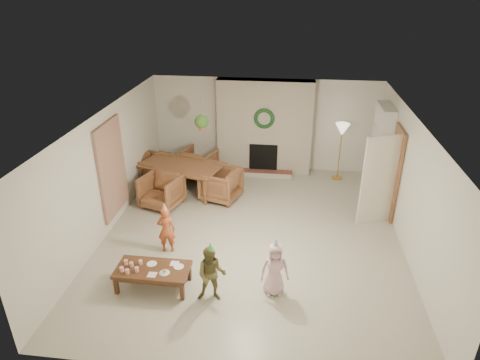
% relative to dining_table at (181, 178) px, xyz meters
% --- Properties ---
extents(floor, '(7.00, 7.00, 0.00)m').
position_rel_dining_table_xyz_m(floor, '(1.94, -1.80, -0.35)').
color(floor, '#B7B29E').
rests_on(floor, ground).
extents(ceiling, '(7.00, 7.00, 0.00)m').
position_rel_dining_table_xyz_m(ceiling, '(1.94, -1.80, 2.15)').
color(ceiling, white).
rests_on(ceiling, wall_back).
extents(wall_back, '(7.00, 0.00, 7.00)m').
position_rel_dining_table_xyz_m(wall_back, '(1.94, 1.70, 0.90)').
color(wall_back, silver).
rests_on(wall_back, floor).
extents(wall_front, '(7.00, 0.00, 7.00)m').
position_rel_dining_table_xyz_m(wall_front, '(1.94, -5.30, 0.90)').
color(wall_front, silver).
rests_on(wall_front, floor).
extents(wall_left, '(0.00, 7.00, 7.00)m').
position_rel_dining_table_xyz_m(wall_left, '(-1.06, -1.80, 0.90)').
color(wall_left, silver).
rests_on(wall_left, floor).
extents(wall_right, '(0.00, 7.00, 7.00)m').
position_rel_dining_table_xyz_m(wall_right, '(4.94, -1.80, 0.90)').
color(wall_right, silver).
rests_on(wall_right, floor).
extents(fireplace_mass, '(2.50, 0.40, 2.50)m').
position_rel_dining_table_xyz_m(fireplace_mass, '(1.94, 1.50, 0.90)').
color(fireplace_mass, '#5A171A').
rests_on(fireplace_mass, floor).
extents(fireplace_hearth, '(1.60, 0.30, 0.12)m').
position_rel_dining_table_xyz_m(fireplace_hearth, '(1.94, 1.15, -0.29)').
color(fireplace_hearth, '#5D1B19').
rests_on(fireplace_hearth, floor).
extents(fireplace_firebox, '(0.75, 0.12, 0.75)m').
position_rel_dining_table_xyz_m(fireplace_firebox, '(1.94, 1.32, 0.10)').
color(fireplace_firebox, black).
rests_on(fireplace_firebox, floor).
extents(fireplace_wreath, '(0.54, 0.10, 0.54)m').
position_rel_dining_table_xyz_m(fireplace_wreath, '(1.94, 1.27, 1.20)').
color(fireplace_wreath, '#18411F').
rests_on(fireplace_wreath, fireplace_mass).
extents(floor_lamp_base, '(0.28, 0.28, 0.03)m').
position_rel_dining_table_xyz_m(floor_lamp_base, '(3.93, 1.20, -0.33)').
color(floor_lamp_base, gold).
rests_on(floor_lamp_base, floor).
extents(floor_lamp_post, '(0.03, 0.03, 1.36)m').
position_rel_dining_table_xyz_m(floor_lamp_post, '(3.93, 1.20, 0.36)').
color(floor_lamp_post, gold).
rests_on(floor_lamp_post, floor).
extents(floor_lamp_shade, '(0.36, 0.36, 0.30)m').
position_rel_dining_table_xyz_m(floor_lamp_shade, '(3.93, 1.20, 1.01)').
color(floor_lamp_shade, beige).
rests_on(floor_lamp_shade, floor_lamp_post).
extents(bookshelf_carcass, '(0.30, 1.00, 2.20)m').
position_rel_dining_table_xyz_m(bookshelf_carcass, '(4.78, 0.50, 0.75)').
color(bookshelf_carcass, white).
rests_on(bookshelf_carcass, floor).
extents(bookshelf_shelf_a, '(0.30, 0.92, 0.03)m').
position_rel_dining_table_xyz_m(bookshelf_shelf_a, '(4.76, 0.50, 0.10)').
color(bookshelf_shelf_a, white).
rests_on(bookshelf_shelf_a, bookshelf_carcass).
extents(bookshelf_shelf_b, '(0.30, 0.92, 0.03)m').
position_rel_dining_table_xyz_m(bookshelf_shelf_b, '(4.76, 0.50, 0.50)').
color(bookshelf_shelf_b, white).
rests_on(bookshelf_shelf_b, bookshelf_carcass).
extents(bookshelf_shelf_c, '(0.30, 0.92, 0.03)m').
position_rel_dining_table_xyz_m(bookshelf_shelf_c, '(4.76, 0.50, 0.90)').
color(bookshelf_shelf_c, white).
rests_on(bookshelf_shelf_c, bookshelf_carcass).
extents(bookshelf_shelf_d, '(0.30, 0.92, 0.03)m').
position_rel_dining_table_xyz_m(bookshelf_shelf_d, '(4.76, 0.50, 1.30)').
color(bookshelf_shelf_d, white).
rests_on(bookshelf_shelf_d, bookshelf_carcass).
extents(books_row_lower, '(0.20, 0.40, 0.24)m').
position_rel_dining_table_xyz_m(books_row_lower, '(4.74, 0.35, 0.24)').
color(books_row_lower, '#A3421E').
rests_on(books_row_lower, bookshelf_shelf_a).
extents(books_row_mid, '(0.20, 0.44, 0.24)m').
position_rel_dining_table_xyz_m(books_row_mid, '(4.74, 0.55, 0.64)').
color(books_row_mid, teal).
rests_on(books_row_mid, bookshelf_shelf_b).
extents(books_row_upper, '(0.20, 0.36, 0.22)m').
position_rel_dining_table_xyz_m(books_row_upper, '(4.74, 0.40, 1.03)').
color(books_row_upper, '#B76E27').
rests_on(books_row_upper, bookshelf_shelf_c).
extents(door_frame, '(0.05, 0.86, 2.04)m').
position_rel_dining_table_xyz_m(door_frame, '(4.90, -0.60, 0.67)').
color(door_frame, brown).
rests_on(door_frame, floor).
extents(door_leaf, '(0.77, 0.32, 2.00)m').
position_rel_dining_table_xyz_m(door_leaf, '(4.52, -0.98, 0.65)').
color(door_leaf, beige).
rests_on(door_leaf, floor).
extents(curtain_panel, '(0.06, 1.20, 2.00)m').
position_rel_dining_table_xyz_m(curtain_panel, '(-1.02, -1.60, 0.90)').
color(curtain_panel, tan).
rests_on(curtain_panel, wall_left).
extents(dining_table, '(2.23, 1.65, 0.70)m').
position_rel_dining_table_xyz_m(dining_table, '(0.00, 0.00, 0.00)').
color(dining_table, brown).
rests_on(dining_table, floor).
extents(dining_chair_near, '(1.04, 1.06, 0.77)m').
position_rel_dining_table_xyz_m(dining_chair_near, '(-0.26, -0.84, 0.04)').
color(dining_chair_near, brown).
rests_on(dining_chair_near, floor).
extents(dining_chair_far, '(1.04, 1.06, 0.77)m').
position_rel_dining_table_xyz_m(dining_chair_far, '(0.26, 0.84, 0.04)').
color(dining_chair_far, brown).
rests_on(dining_chair_far, floor).
extents(dining_chair_left, '(1.06, 1.04, 0.77)m').
position_rel_dining_table_xyz_m(dining_chair_left, '(-0.84, 0.26, 0.04)').
color(dining_chair_left, brown).
rests_on(dining_chair_left, floor).
extents(dining_chair_right, '(1.06, 1.04, 0.77)m').
position_rel_dining_table_xyz_m(dining_chair_right, '(1.04, -0.32, 0.04)').
color(dining_chair_right, brown).
rests_on(dining_chair_right, floor).
extents(hanging_plant_cord, '(0.01, 0.01, 0.70)m').
position_rel_dining_table_xyz_m(hanging_plant_cord, '(0.64, -0.30, 1.80)').
color(hanging_plant_cord, tan).
rests_on(hanging_plant_cord, ceiling).
extents(hanging_plant_pot, '(0.16, 0.16, 0.12)m').
position_rel_dining_table_xyz_m(hanging_plant_pot, '(0.64, -0.30, 1.45)').
color(hanging_plant_pot, '#B05339').
rests_on(hanging_plant_pot, hanging_plant_cord).
extents(hanging_plant_foliage, '(0.32, 0.32, 0.32)m').
position_rel_dining_table_xyz_m(hanging_plant_foliage, '(0.64, -0.30, 1.57)').
color(hanging_plant_foliage, '#2C511B').
rests_on(hanging_plant_foliage, hanging_plant_pot).
extents(coffee_table_top, '(1.25, 0.63, 0.06)m').
position_rel_dining_table_xyz_m(coffee_table_top, '(0.42, -3.65, 0.01)').
color(coffee_table_top, '#502F1A').
rests_on(coffee_table_top, floor).
extents(coffee_table_apron, '(1.16, 0.54, 0.08)m').
position_rel_dining_table_xyz_m(coffee_table_apron, '(0.42, -3.65, -0.06)').
color(coffee_table_apron, '#502F1A').
rests_on(coffee_table_apron, floor).
extents(coffee_leg_fl, '(0.07, 0.07, 0.33)m').
position_rel_dining_table_xyz_m(coffee_leg_fl, '(-0.15, -3.90, -0.19)').
color(coffee_leg_fl, '#502F1A').
rests_on(coffee_leg_fl, floor).
extents(coffee_leg_fr, '(0.07, 0.07, 0.33)m').
position_rel_dining_table_xyz_m(coffee_leg_fr, '(0.98, -3.90, -0.19)').
color(coffee_leg_fr, '#502F1A').
rests_on(coffee_leg_fr, floor).
extents(coffee_leg_bl, '(0.07, 0.07, 0.33)m').
position_rel_dining_table_xyz_m(coffee_leg_bl, '(-0.15, -3.39, -0.19)').
color(coffee_leg_bl, '#502F1A').
rests_on(coffee_leg_bl, floor).
extents(coffee_leg_br, '(0.07, 0.07, 0.33)m').
position_rel_dining_table_xyz_m(coffee_leg_br, '(0.99, -3.39, -0.19)').
color(coffee_leg_br, '#502F1A').
rests_on(coffee_leg_br, floor).
extents(cup_a, '(0.07, 0.07, 0.09)m').
position_rel_dining_table_xyz_m(cup_a, '(-0.07, -3.79, 0.08)').
color(cup_a, white).
rests_on(cup_a, coffee_table_top).
extents(cup_b, '(0.07, 0.07, 0.09)m').
position_rel_dining_table_xyz_m(cup_b, '(-0.07, -3.60, 0.08)').
color(cup_b, white).
rests_on(cup_b, coffee_table_top).
extents(cup_c, '(0.07, 0.07, 0.09)m').
position_rel_dining_table_xyz_m(cup_c, '(0.05, -3.84, 0.08)').
color(cup_c, white).
rests_on(cup_c, coffee_table_top).
extents(cup_d, '(0.07, 0.07, 0.09)m').
position_rel_dining_table_xyz_m(cup_d, '(0.05, -3.64, 0.08)').
color(cup_d, white).
rests_on(cup_d, coffee_table_top).
extents(cup_e, '(0.07, 0.07, 0.09)m').
position_rel_dining_table_xyz_m(cup_e, '(0.18, -3.76, 0.08)').
color(cup_e, white).
rests_on(cup_e, coffee_table_top).
extents(cup_f, '(0.07, 0.07, 0.09)m').
position_rel_dining_table_xyz_m(cup_f, '(0.19, -3.57, 0.08)').
color(cup_f, white).
rests_on(cup_f, coffee_table_top).
extents(plate_a, '(0.17, 0.17, 0.01)m').
position_rel_dining_table_xyz_m(plate_a, '(0.37, -3.53, 0.04)').
color(plate_a, white).
rests_on(plate_a, coffee_table_top).
extents(plate_b, '(0.17, 0.17, 0.01)m').
position_rel_dining_table_xyz_m(plate_b, '(0.66, -3.74, 0.04)').
color(plate_b, white).
rests_on(plate_b, coffee_table_top).
extents(plate_c, '(0.17, 0.17, 0.01)m').
position_rel_dining_table_xyz_m(plate_c, '(0.85, -3.55, 0.04)').
color(plate_c, white).
rests_on(plate_c, coffee_table_top).
extents(food_scoop, '(0.07, 0.07, 0.07)m').
position_rel_dining_table_xyz_m(food_scoop, '(0.66, -3.74, 0.08)').
color(food_scoop, tan).
rests_on(food_scoop, plate_b).
extents(napkin_left, '(0.15, 0.15, 0.01)m').
position_rel_dining_table_xyz_m(napkin_left, '(0.46, -3.82, 0.04)').
color(napkin_left, '#FEBBD3').
rests_on(napkin_left, coffee_table_top).
extents(napkin_right, '(0.15, 0.15, 0.01)m').
position_rel_dining_table_xyz_m(napkin_right, '(0.75, -3.47, 0.04)').
color(napkin_right, '#FEBBD3').
rests_on(napkin_right, coffee_table_top).
extents(child_red, '(0.37, 0.26, 0.94)m').
position_rel_dining_table_xyz_m(child_red, '(0.36, -2.58, 0.12)').
color(child_red, '#BE5128').
rests_on(child_red, floor).
extents(party_hat_red, '(0.15, 0.15, 0.18)m').
position_rel_dining_table_xyz_m(party_hat_red, '(0.36, -2.58, 0.63)').
color(party_hat_red, gold).
rests_on(party_hat_red, child_red).
extents(child_plaid, '(0.51, 0.41, 1.00)m').
position_rel_dining_table_xyz_m(child_plaid, '(1.47, -3.83, 0.15)').
color(child_plaid, brown).
rests_on(child_plaid, floor).
extents(party_hat_plaid, '(0.15, 0.15, 0.16)m').
position_rel_dining_table_xyz_m(party_hat_plaid, '(1.47, -3.83, 0.69)').
color(party_hat_plaid, '#55BC50').
rests_on(party_hat_plaid, child_plaid).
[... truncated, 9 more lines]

